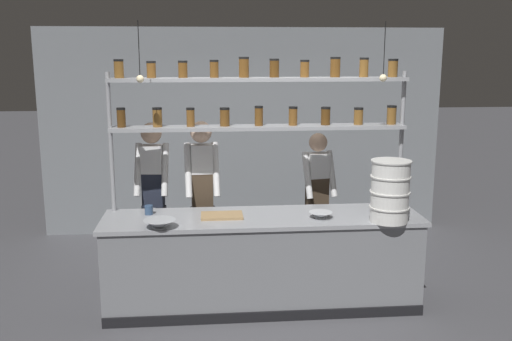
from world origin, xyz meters
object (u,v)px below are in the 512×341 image
chef_center (202,190)px  cutting_board (222,216)px  spice_shelf_unit (261,108)px  prep_bowl_center_front (321,215)px  chef_left (153,190)px  container_stack (390,191)px  chef_right (317,194)px  prep_bowl_near_left (160,224)px  serving_cup_front (149,210)px

chef_center → cutting_board: size_ratio=4.43×
spice_shelf_unit → prep_bowl_center_front: spice_shelf_unit is taller
chef_left → prep_bowl_center_front: bearing=-22.6°
container_stack → chef_right: bearing=112.5°
prep_bowl_center_front → spice_shelf_unit: bearing=139.5°
chef_center → chef_left: bearing=161.2°
chef_center → prep_bowl_center_front: (1.12, -0.75, -0.09)m
spice_shelf_unit → chef_center: (-0.59, 0.29, -0.90)m
chef_left → container_stack: size_ratio=3.01×
spice_shelf_unit → chef_right: spice_shelf_unit is taller
container_stack → prep_bowl_near_left: (-2.12, -0.03, -0.25)m
chef_left → prep_bowl_center_front: (1.65, -0.89, -0.07)m
chef_left → prep_bowl_near_left: bearing=-76.7°
chef_right → prep_bowl_center_front: chef_right is taller
prep_bowl_near_left → serving_cup_front: (-0.14, 0.47, 0.01)m
cutting_board → serving_cup_front: bearing=168.1°
chef_right → prep_bowl_center_front: (-0.16, -0.95, 0.03)m
spice_shelf_unit → prep_bowl_near_left: 1.52m
spice_shelf_unit → serving_cup_front: bearing=-171.2°
chef_center → cutting_board: bearing=-77.0°
chef_right → serving_cup_front: (-1.80, -0.67, 0.05)m
chef_right → spice_shelf_unit: bearing=-156.1°
spice_shelf_unit → container_stack: size_ratio=5.10×
prep_bowl_near_left → prep_bowl_center_front: prep_bowl_near_left is taller
chef_left → prep_bowl_center_front: chef_left is taller
chef_left → cutting_board: 1.04m
prep_bowl_center_front → serving_cup_front: serving_cup_front is taller
spice_shelf_unit → cutting_board: (-0.41, -0.32, -1.00)m
chef_left → spice_shelf_unit: bearing=-15.5°
chef_center → prep_bowl_center_front: 1.35m
cutting_board → prep_bowl_center_front: 0.95m
spice_shelf_unit → cutting_board: 1.13m
chef_right → prep_bowl_near_left: size_ratio=5.50×
chef_right → cutting_board: (-1.09, -0.82, 0.02)m
cutting_board → serving_cup_front: (-0.71, 0.15, 0.03)m
chef_center → spice_shelf_unit: bearing=-30.2°
spice_shelf_unit → prep_bowl_center_front: (0.53, -0.45, -0.99)m
container_stack → chef_left: bearing=155.3°
prep_bowl_center_front → chef_left: bearing=151.8°
container_stack → cutting_board: (-1.55, 0.29, -0.28)m
chef_right → prep_bowl_center_front: 0.96m
spice_shelf_unit → chef_center: bearing=153.8°
spice_shelf_unit → prep_bowl_near_left: bearing=-146.8°
chef_center → chef_right: (1.28, 0.20, -0.12)m
prep_bowl_near_left → chef_center: bearing=67.7°
chef_right → cutting_board: chef_right is taller
cutting_board → prep_bowl_near_left: prep_bowl_near_left is taller
chef_left → chef_right: (1.81, 0.06, -0.10)m
chef_right → cutting_board: size_ratio=4.01×
chef_center → serving_cup_front: 0.70m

